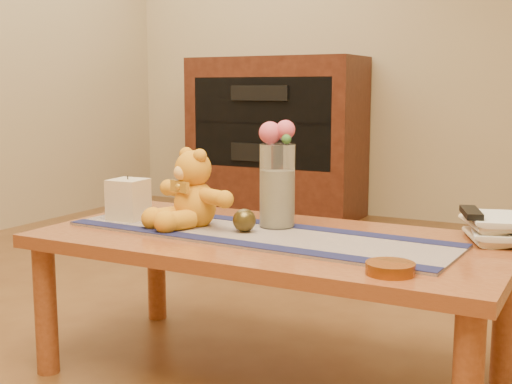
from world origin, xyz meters
The scene contains 31 objects.
floor centered at (0.00, 0.00, 0.00)m, with size 5.50×5.50×0.00m, color #5A3519.
wall_back centered at (0.00, 2.75, 1.35)m, with size 5.50×5.50×0.00m, color tan.
coffee_table_top centered at (0.00, 0.00, 0.43)m, with size 1.40×0.70×0.04m, color brown.
table_leg_fl centered at (-0.64, -0.29, 0.21)m, with size 0.07×0.07×0.41m, color brown.
table_leg_bl centered at (-0.64, 0.29, 0.21)m, with size 0.07×0.07×0.41m, color brown.
table_leg_br centered at (0.64, 0.29, 0.21)m, with size 0.07×0.07×0.41m, color brown.
persian_runner centered at (-0.04, -0.01, 0.45)m, with size 1.20×0.35×0.01m, color #1C1E4F.
runner_border_near centered at (-0.05, -0.16, 0.46)m, with size 1.20×0.06×0.00m, color #151841.
runner_border_far centered at (-0.04, 0.13, 0.46)m, with size 1.20×0.06×0.00m, color #151841.
teddy_bear centered at (-0.27, 0.00, 0.57)m, with size 0.34×0.28×0.23m, color orange, non-canonical shape.
pillar_candle centered at (-0.52, -0.02, 0.52)m, with size 0.11×0.11×0.13m, color beige.
candle_wick centered at (-0.52, -0.02, 0.60)m, with size 0.00×0.00×0.01m, color black.
glass_vase centered at (-0.03, 0.10, 0.59)m, with size 0.11×0.11×0.26m, color silver.
potpourri_fill centered at (-0.03, 0.10, 0.55)m, with size 0.09×0.09×0.18m, color beige.
rose_left centered at (-0.05, 0.09, 0.75)m, with size 0.07×0.07×0.07m, color #DE4E6A.
rose_right centered at (0.00, 0.10, 0.76)m, with size 0.06×0.06×0.06m, color #DE4E6A.
blue_flower_back centered at (-0.02, 0.13, 0.75)m, with size 0.04×0.04×0.04m, color #4F4DA7.
blue_flower_side centered at (-0.06, 0.12, 0.74)m, with size 0.04×0.04×0.04m, color #4F4DA7.
leaf_sprig centered at (0.01, 0.08, 0.74)m, with size 0.03×0.03×0.03m, color #33662D.
bronze_ball centered at (-0.08, -0.02, 0.49)m, with size 0.07×0.07×0.07m, color #443616.
book_bottom centered at (0.54, 0.21, 0.46)m, with size 0.17×0.22×0.02m, color beige.
book_lower centered at (0.55, 0.21, 0.48)m, with size 0.16×0.22×0.02m, color beige.
book_upper centered at (0.53, 0.21, 0.50)m, with size 0.17×0.22×0.02m, color beige.
book_top centered at (0.54, 0.21, 0.52)m, with size 0.16×0.22×0.02m, color beige.
tv_remote centered at (0.54, 0.20, 0.54)m, with size 0.04×0.16×0.02m, color black.
amber_dish centered at (0.44, -0.24, 0.46)m, with size 0.12×0.12×0.03m, color #BF5914.
media_cabinet centered at (-1.20, 2.48, 0.55)m, with size 1.20×0.50×1.10m, color black.
cabinet_cavity centered at (-1.20, 2.25, 0.66)m, with size 1.02×0.03×0.61m, color black.
cabinet_shelf centered at (-1.20, 2.33, 0.66)m, with size 1.02×0.20×0.03m, color black.
stereo_upper centered at (-1.20, 2.35, 0.86)m, with size 0.42×0.28×0.10m, color black.
stereo_lower centered at (-1.20, 2.35, 0.46)m, with size 0.42×0.28×0.12m, color black.
Camera 1 is at (0.89, -1.78, 0.89)m, focal length 47.42 mm.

